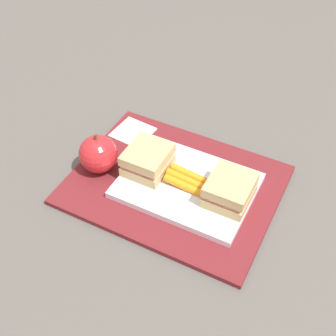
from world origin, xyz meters
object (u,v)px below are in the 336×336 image
object	(u,v)px
food_tray	(187,185)
sandwich_half_right	(148,160)
apple	(98,154)
carrot_sticks_bundle	(187,180)
sandwich_half_left	(230,190)
paper_napkin	(133,132)

from	to	relation	value
food_tray	sandwich_half_right	bearing A→B (deg)	0.00
apple	sandwich_half_right	bearing A→B (deg)	-161.39
sandwich_half_right	carrot_sticks_bundle	size ratio (longest dim) A/B	1.01
sandwich_half_left	paper_napkin	bearing A→B (deg)	-19.45
apple	paper_napkin	size ratio (longest dim) A/B	1.15
sandwich_half_right	paper_napkin	size ratio (longest dim) A/B	1.14
food_tray	carrot_sticks_bundle	bearing A→B (deg)	-61.40
food_tray	sandwich_half_left	xyz separation A→B (m)	(-0.08, 0.00, 0.03)
food_tray	paper_napkin	distance (m)	0.18
sandwich_half_left	carrot_sticks_bundle	distance (m)	0.08
food_tray	apple	size ratio (longest dim) A/B	2.85
sandwich_half_left	apple	size ratio (longest dim) A/B	0.99
carrot_sticks_bundle	food_tray	bearing A→B (deg)	118.60
sandwich_half_left	apple	world-z (taller)	apple
food_tray	carrot_sticks_bundle	world-z (taller)	carrot_sticks_bundle
apple	paper_napkin	distance (m)	0.12
sandwich_half_right	apple	bearing A→B (deg)	18.61
food_tray	sandwich_half_left	distance (m)	0.08
sandwich_half_right	paper_napkin	world-z (taller)	sandwich_half_right
food_tray	apple	distance (m)	0.17
sandwich_half_right	apple	xyz separation A→B (m)	(0.09, 0.03, 0.00)
sandwich_half_left	paper_napkin	world-z (taller)	sandwich_half_left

